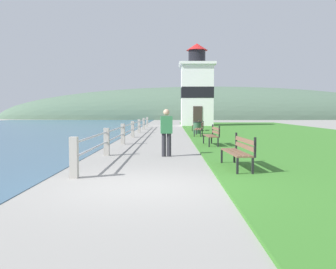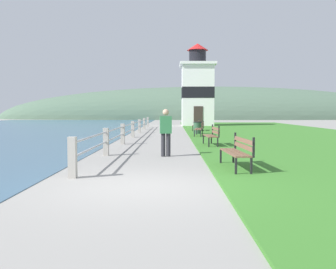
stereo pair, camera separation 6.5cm
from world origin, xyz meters
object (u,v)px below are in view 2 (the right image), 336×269
Objects in this scene: park_bench_near at (238,150)px; lighthouse at (197,91)px; trash_bin at (197,128)px; park_bench_by_lighthouse at (197,124)px; person_strolling at (166,131)px; park_bench_midway at (212,134)px; park_bench_far at (200,128)px.

lighthouse is at bearing -95.08° from park_bench_near.
park_bench_near reaches higher than trash_bin.
park_bench_by_lighthouse is (0.13, 18.47, -0.00)m from park_bench_near.
lighthouse is 25.94m from person_strolling.
trash_bin is (-0.11, 8.21, -0.11)m from park_bench_midway.
park_bench_midway is 8.21m from trash_bin.
person_strolling is (-1.96, 2.93, 0.34)m from park_bench_near.
park_bench_near is at bearing 98.18° from park_bench_far.
park_bench_far is at bearing -93.12° from lighthouse.
trash_bin is at bearing -93.71° from lighthouse.
person_strolling is at bearing -96.14° from lighthouse.
park_bench_near and park_bench_midway have the same top height.
park_bench_far is 0.23× the size of lighthouse.
park_bench_midway is 2.00× the size of trash_bin.
park_bench_midway is at bearing -93.53° from park_bench_near.
lighthouse reaches higher than park_bench_near.
park_bench_near is 28.75m from lighthouse.
park_bench_near is 2.38× the size of trash_bin.
trash_bin is (-0.90, -13.89, -3.19)m from lighthouse.
lighthouse reaches higher than person_strolling.
person_strolling is 11.92m from trash_bin.
park_bench_near and park_bench_by_lighthouse have the same top height.
park_bench_near is at bearing 96.98° from park_bench_by_lighthouse.
lighthouse is at bearing -11.72° from person_strolling.
park_bench_midway is 22.32m from lighthouse.
lighthouse is (0.80, 28.58, 3.07)m from park_bench_near.
park_bench_midway is 1.03× the size of person_strolling.
park_bench_midway is 0.87× the size of park_bench_far.
park_bench_midway is 11.99m from park_bench_by_lighthouse.
lighthouse reaches higher than park_bench_far.
park_bench_near is 1.09× the size of park_bench_by_lighthouse.
park_bench_near is 18.47m from park_bench_by_lighthouse.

